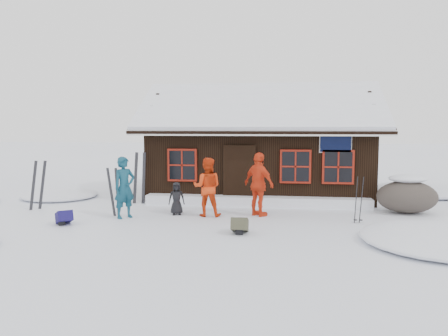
{
  "coord_description": "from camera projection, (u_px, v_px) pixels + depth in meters",
  "views": [
    {
      "loc": [
        2.44,
        -12.37,
        2.69
      ],
      "look_at": [
        0.42,
        2.08,
        1.3
      ],
      "focal_mm": 35.0,
      "sensor_mm": 36.0,
      "label": 1
    }
  ],
  "objects": [
    {
      "name": "ski_poles",
      "position": [
        359.0,
        200.0,
        12.16
      ],
      "size": [
        0.24,
        0.12,
        1.35
      ],
      "color": "black",
      "rests_on": "ground"
    },
    {
      "name": "skier_orange_right",
      "position": [
        259.0,
        184.0,
        13.07
      ],
      "size": [
        1.16,
        1.09,
        1.92
      ],
      "primitive_type": "imported",
      "rotation": [
        0.0,
        0.0,
        2.43
      ],
      "color": "red",
      "rests_on": "ground"
    },
    {
      "name": "backpack_olive",
      "position": [
        240.0,
        228.0,
        11.0
      ],
      "size": [
        0.43,
        0.56,
        0.3
      ],
      "primitive_type": "cube",
      "rotation": [
        0.0,
        0.0,
        0.02
      ],
      "color": "#3E3E2C",
      "rests_on": "ground"
    },
    {
      "name": "skier_teal",
      "position": [
        124.0,
        187.0,
        12.8
      ],
      "size": [
        0.76,
        0.79,
        1.81
      ],
      "primitive_type": "imported",
      "rotation": [
        0.0,
        0.0,
        0.88
      ],
      "color": "#113F52",
      "rests_on": "ground"
    },
    {
      "name": "snow_mounds",
      "position": [
        260.0,
        208.0,
        14.39
      ],
      "size": [
        20.6,
        13.2,
        0.48
      ],
      "color": "white",
      "rests_on": "ground"
    },
    {
      "name": "ski_pair_mid",
      "position": [
        114.0,
        193.0,
        13.04
      ],
      "size": [
        0.48,
        0.23,
        1.51
      ],
      "rotation": [
        0.0,
        0.0,
        -0.39
      ],
      "color": "black",
      "rests_on": "ground"
    },
    {
      "name": "ski_pair_right",
      "position": [
        140.0,
        179.0,
        15.23
      ],
      "size": [
        0.52,
        0.11,
        1.85
      ],
      "rotation": [
        0.0,
        0.0,
        -0.06
      ],
      "color": "black",
      "rests_on": "ground"
    },
    {
      "name": "backpack_blue",
      "position": [
        64.0,
        219.0,
        11.99
      ],
      "size": [
        0.63,
        0.66,
        0.28
      ],
      "primitive_type": "cube",
      "rotation": [
        0.0,
        0.0,
        0.67
      ],
      "color": "#16114A",
      "rests_on": "ground"
    },
    {
      "name": "ski_pair_left",
      "position": [
        38.0,
        186.0,
        14.17
      ],
      "size": [
        0.51,
        0.34,
        1.64
      ],
      "rotation": [
        0.0,
        0.0,
        0.57
      ],
      "color": "black",
      "rests_on": "ground"
    },
    {
      "name": "skier_crouched",
      "position": [
        177.0,
        198.0,
        13.31
      ],
      "size": [
        0.55,
        0.43,
        1.0
      ],
      "primitive_type": "imported",
      "rotation": [
        0.0,
        0.0,
        0.24
      ],
      "color": "black",
      "rests_on": "ground"
    },
    {
      "name": "ground",
      "position": [
        200.0,
        219.0,
        12.78
      ],
      "size": [
        120.0,
        120.0,
        0.0
      ],
      "primitive_type": "plane",
      "color": "white",
      "rests_on": "ground"
    },
    {
      "name": "snow_drift",
      "position": [
        256.0,
        201.0,
        14.78
      ],
      "size": [
        7.6,
        0.6,
        0.35
      ],
      "primitive_type": "cube",
      "color": "white",
      "rests_on": "ground"
    },
    {
      "name": "skier_orange_left",
      "position": [
        207.0,
        187.0,
        13.08
      ],
      "size": [
        0.89,
        0.71,
        1.76
      ],
      "primitive_type": "imported",
      "rotation": [
        0.0,
        0.0,
        3.19
      ],
      "color": "red",
      "rests_on": "ground"
    },
    {
      "name": "mountain_hut",
      "position": [
        261.0,
        155.0,
        17.34
      ],
      "size": [
        8.9,
        6.09,
        4.42
      ],
      "color": "black",
      "rests_on": "ground"
    },
    {
      "name": "boulder",
      "position": [
        407.0,
        196.0,
        13.58
      ],
      "size": [
        1.84,
        1.38,
        1.08
      ],
      "color": "#4B423C",
      "rests_on": "ground"
    }
  ]
}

